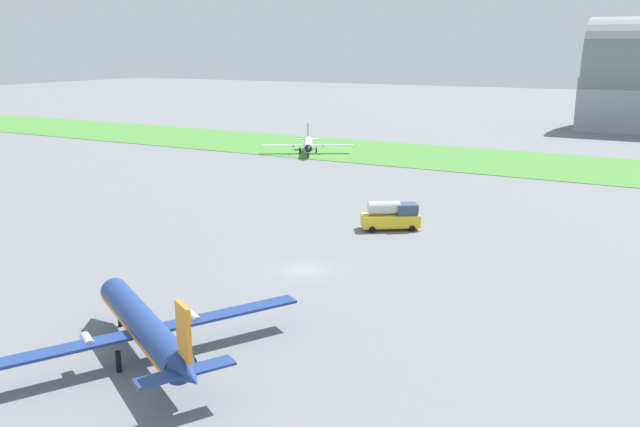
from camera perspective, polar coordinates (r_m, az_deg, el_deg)
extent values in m
plane|color=slate|center=(61.02, -1.38, -4.94)|extent=(600.00, 600.00, 0.00)
cube|color=#478438|center=(123.83, 14.39, 4.50)|extent=(360.00, 28.00, 0.08)
cylinder|color=navy|center=(45.10, -15.18, -9.32)|extent=(13.46, 9.07, 2.01)
cone|color=black|center=(52.35, -17.73, -6.16)|extent=(2.73, 2.71, 1.97)
cone|color=navy|center=(37.70, -11.40, -13.54)|extent=(3.34, 2.98, 1.81)
cube|color=orange|center=(45.15, -15.17, -9.50)|extent=(12.79, 8.70, 0.28)
cube|color=navy|center=(43.87, -22.03, -11.09)|extent=(6.82, 10.22, 0.20)
cube|color=navy|center=(46.53, -8.43, -8.67)|extent=(6.82, 10.22, 0.20)
cylinder|color=#B7BABF|center=(44.66, -19.62, -10.40)|extent=(1.71, 1.37, 0.64)
cylinder|color=#B7BABF|center=(46.35, -10.99, -8.88)|extent=(1.71, 1.37, 0.64)
cube|color=orange|center=(37.01, -11.81, -10.05)|extent=(1.68, 1.12, 3.21)
cube|color=navy|center=(37.68, -13.68, -13.78)|extent=(2.46, 3.03, 0.16)
cube|color=navy|center=(38.48, -9.61, -12.93)|extent=(2.46, 3.03, 0.16)
cylinder|color=black|center=(51.14, -17.03, -8.65)|extent=(0.36, 0.36, 1.40)
cylinder|color=black|center=(44.47, -17.16, -12.23)|extent=(0.36, 0.36, 1.40)
cylinder|color=black|center=(45.44, -12.23, -11.31)|extent=(0.36, 0.36, 1.40)
cylinder|color=silver|center=(127.43, -1.04, 6.07)|extent=(7.04, 10.88, 1.61)
cone|color=black|center=(121.08, -1.03, 5.63)|extent=(2.16, 2.17, 1.57)
cone|color=silver|center=(134.09, -1.06, 6.56)|extent=(2.36, 2.67, 1.45)
cube|color=#198C4C|center=(127.45, -1.04, 6.01)|extent=(6.76, 10.33, 0.22)
cube|color=silver|center=(127.89, 0.94, 5.97)|extent=(8.26, 5.29, 0.16)
cube|color=silver|center=(127.85, -3.04, 5.95)|extent=(8.26, 5.29, 0.16)
cylinder|color=#B7BABF|center=(127.39, 0.23, 5.94)|extent=(1.08, 1.37, 0.51)
cylinder|color=#B7BABF|center=(127.37, -2.32, 5.93)|extent=(1.08, 1.37, 0.51)
cube|color=#198C4C|center=(133.53, -1.06, 7.35)|extent=(0.87, 1.36, 2.57)
cube|color=silver|center=(133.78, -0.57, 6.53)|extent=(2.43, 1.94, 0.13)
cube|color=silver|center=(133.77, -1.54, 6.52)|extent=(2.43, 1.94, 0.13)
cylinder|color=black|center=(122.88, -1.03, 5.12)|extent=(0.29, 0.29, 1.12)
cylinder|color=black|center=(128.44, -0.33, 5.52)|extent=(0.29, 0.29, 1.12)
cylinder|color=black|center=(128.43, -1.76, 5.51)|extent=(0.29, 0.29, 1.12)
cube|color=yellow|center=(74.62, 6.15, -0.59)|extent=(6.75, 5.58, 1.40)
cylinder|color=silver|center=(74.11, 5.59, 0.49)|extent=(3.83, 3.25, 1.54)
cube|color=#334C60|center=(74.68, 7.55, 0.41)|extent=(3.06, 2.97, 1.20)
cylinder|color=black|center=(76.41, 7.63, -0.83)|extent=(0.72, 0.59, 0.70)
cylinder|color=black|center=(74.15, 8.04, -1.31)|extent=(0.72, 0.59, 0.70)
cylinder|color=black|center=(75.52, 4.27, -0.92)|extent=(0.72, 0.59, 0.70)
cylinder|color=black|center=(73.24, 4.58, -1.41)|extent=(0.72, 0.59, 0.70)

